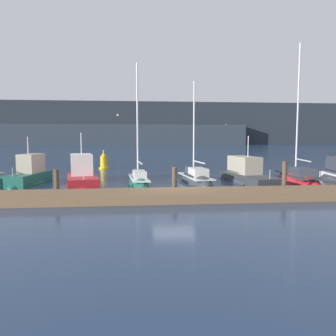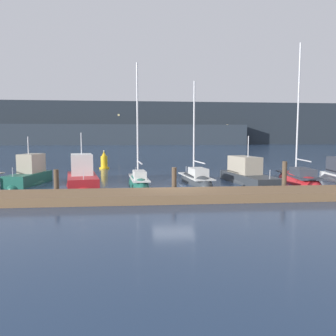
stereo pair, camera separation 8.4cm
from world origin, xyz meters
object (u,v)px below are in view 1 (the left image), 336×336
Objects in this scene: motorboat_berth_3 at (82,179)px; motorboat_berth_6 at (248,179)px; sailboat_berth_4 at (139,184)px; sailboat_berth_5 at (195,181)px; sailboat_berth_7 at (298,181)px; motorboat_berth_2 at (29,179)px; channel_buoy at (104,162)px.

motorboat_berth_3 is 12.04m from motorboat_berth_6.
sailboat_berth_4 is (4.01, -0.90, -0.30)m from motorboat_berth_3.
sailboat_berth_7 is (7.74, -0.56, 0.01)m from sailboat_berth_5.
motorboat_berth_3 reaches higher than motorboat_berth_2.
sailboat_berth_7 reaches higher than sailboat_berth_4.
sailboat_berth_4 is 8.03m from motorboat_berth_6.
channel_buoy is (4.23, 11.06, 0.35)m from motorboat_berth_2.
motorboat_berth_2 is at bearing 179.07° from sailboat_berth_5.
sailboat_berth_7 is at bearing -1.27° from motorboat_berth_3.
sailboat_berth_5 is at bearing 170.23° from motorboat_berth_6.
channel_buoy is at bearing 142.76° from sailboat_berth_7.
motorboat_berth_2 is 7.89m from sailboat_berth_4.
motorboat_berth_6 is 3.65× the size of channel_buoy.
motorboat_berth_3 is 8.27m from sailboat_berth_5.
motorboat_berth_2 is at bearing -110.92° from channel_buoy.
motorboat_berth_6 is at bearing -2.11° from motorboat_berth_3.
sailboat_berth_4 reaches higher than channel_buoy.
motorboat_berth_3 is at bearing 177.89° from motorboat_berth_6.
motorboat_berth_3 is 0.89× the size of motorboat_berth_6.
motorboat_berth_2 is at bearing 176.94° from motorboat_berth_6.
sailboat_berth_5 is 4.20× the size of channel_buoy.
motorboat_berth_2 is 0.70× the size of motorboat_berth_6.
sailboat_berth_5 is 3.83m from motorboat_berth_6.
sailboat_berth_7 reaches higher than sailboat_berth_5.
motorboat_berth_2 is 0.61× the size of sailboat_berth_5.
sailboat_berth_4 is 11.99m from sailboat_berth_7.
sailboat_berth_7 reaches higher than motorboat_berth_6.
sailboat_berth_4 is 0.84× the size of sailboat_berth_7.
sailboat_berth_4 reaches higher than sailboat_berth_5.
sailboat_berth_4 is 4.71× the size of channel_buoy.
sailboat_berth_7 is 19.52m from channel_buoy.
sailboat_berth_7 is (19.76, -0.75, -0.29)m from motorboat_berth_2.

